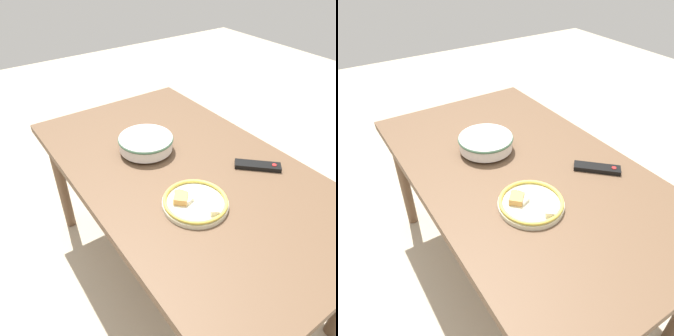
# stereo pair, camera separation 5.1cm
# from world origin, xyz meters

# --- Properties ---
(ground_plane) EXTENTS (8.00, 8.00, 0.00)m
(ground_plane) POSITION_xyz_m (0.00, 0.00, 0.00)
(ground_plane) COLOR #B7A88E
(dining_table) EXTENTS (1.54, 0.90, 0.73)m
(dining_table) POSITION_xyz_m (0.00, 0.00, 0.65)
(dining_table) COLOR brown
(dining_table) RESTS_ON ground_plane
(noodle_bowl) EXTENTS (0.26, 0.26, 0.07)m
(noodle_bowl) POSITION_xyz_m (-0.21, -0.07, 0.77)
(noodle_bowl) COLOR silver
(noodle_bowl) RESTS_ON dining_table
(food_plate) EXTENTS (0.25, 0.25, 0.04)m
(food_plate) POSITION_xyz_m (0.22, -0.12, 0.75)
(food_plate) COLOR beige
(food_plate) RESTS_ON dining_table
(tv_remote) EXTENTS (0.18, 0.18, 0.02)m
(tv_remote) POSITION_xyz_m (0.19, 0.26, 0.74)
(tv_remote) COLOR black
(tv_remote) RESTS_ON dining_table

